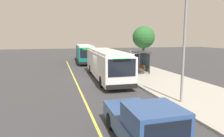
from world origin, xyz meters
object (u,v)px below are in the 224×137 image
(transit_bus_main, at_px, (106,63))
(pickup_truck, at_px, (145,126))
(transit_bus_second, at_px, (85,53))
(route_sign_post, at_px, (130,60))
(waiting_bench, at_px, (141,69))

(transit_bus_main, xyz_separation_m, pickup_truck, (13.21, -1.71, -0.76))
(transit_bus_main, relative_size, pickup_truck, 2.16)
(transit_bus_second, xyz_separation_m, route_sign_post, (15.60, 2.56, 0.34))
(transit_bus_main, bearing_deg, route_sign_post, 77.29)
(pickup_truck, bearing_deg, transit_bus_second, 176.85)
(waiting_bench, height_order, route_sign_post, route_sign_post)
(waiting_bench, bearing_deg, pickup_truck, -22.89)
(transit_bus_second, xyz_separation_m, pickup_truck, (28.27, -1.56, -0.76))
(transit_bus_second, bearing_deg, route_sign_post, 9.31)
(transit_bus_second, distance_m, waiting_bench, 14.37)
(transit_bus_second, bearing_deg, waiting_bench, 18.96)
(transit_bus_main, height_order, waiting_bench, transit_bus_main)
(pickup_truck, relative_size, route_sign_post, 1.93)
(transit_bus_main, relative_size, transit_bus_second, 0.97)
(route_sign_post, bearing_deg, transit_bus_main, -102.71)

